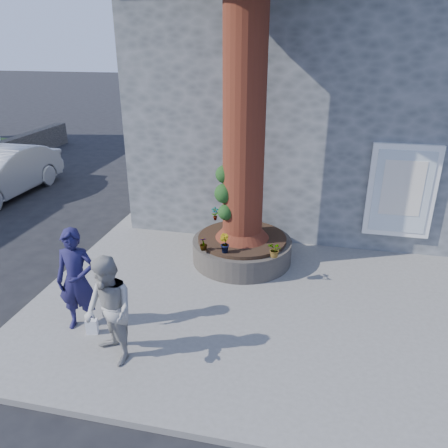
# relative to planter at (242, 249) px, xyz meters

# --- Properties ---
(ground) EXTENTS (120.00, 120.00, 0.00)m
(ground) POSITION_rel_planter_xyz_m (-0.80, -2.00, -0.41)
(ground) COLOR black
(ground) RESTS_ON ground
(pavement) EXTENTS (9.00, 8.00, 0.12)m
(pavement) POSITION_rel_planter_xyz_m (0.70, -1.00, -0.35)
(pavement) COLOR slate
(pavement) RESTS_ON ground
(yellow_line) EXTENTS (0.10, 30.00, 0.01)m
(yellow_line) POSITION_rel_planter_xyz_m (-3.85, -1.00, -0.41)
(yellow_line) COLOR yellow
(yellow_line) RESTS_ON ground
(stone_shop) EXTENTS (10.30, 8.30, 6.30)m
(stone_shop) POSITION_rel_planter_xyz_m (1.70, 5.20, 2.75)
(stone_shop) COLOR #535759
(stone_shop) RESTS_ON ground
(planter) EXTENTS (2.30, 2.30, 0.60)m
(planter) POSITION_rel_planter_xyz_m (0.00, 0.00, 0.00)
(planter) COLOR black
(planter) RESTS_ON pavement
(man) EXTENTS (0.76, 0.57, 1.92)m
(man) POSITION_rel_planter_xyz_m (-2.36, -3.16, 0.67)
(man) COLOR #19173F
(man) RESTS_ON pavement
(woman) EXTENTS (1.12, 1.09, 1.82)m
(woman) POSITION_rel_planter_xyz_m (-1.43, -3.84, 0.62)
(woman) COLOR #989692
(woman) RESTS_ON pavement
(shopping_bag) EXTENTS (0.22, 0.17, 0.28)m
(shopping_bag) POSITION_rel_planter_xyz_m (-2.09, -3.31, -0.15)
(shopping_bag) COLOR white
(shopping_bag) RESTS_ON pavement
(plant_a) EXTENTS (0.21, 0.17, 0.34)m
(plant_a) POSITION_rel_planter_xyz_m (-0.85, 0.85, 0.48)
(plant_a) COLOR gray
(plant_a) RESTS_ON planter
(plant_b) EXTENTS (0.31, 0.31, 0.41)m
(plant_b) POSITION_rel_planter_xyz_m (-0.24, -0.85, 0.51)
(plant_b) COLOR gray
(plant_b) RESTS_ON planter
(plant_c) EXTENTS (0.22, 0.22, 0.30)m
(plant_c) POSITION_rel_planter_xyz_m (-0.70, -0.85, 0.46)
(plant_c) COLOR gray
(plant_c) RESTS_ON planter
(plant_d) EXTENTS (0.41, 0.40, 0.34)m
(plant_d) POSITION_rel_planter_xyz_m (0.85, -0.85, 0.48)
(plant_d) COLOR gray
(plant_d) RESTS_ON planter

